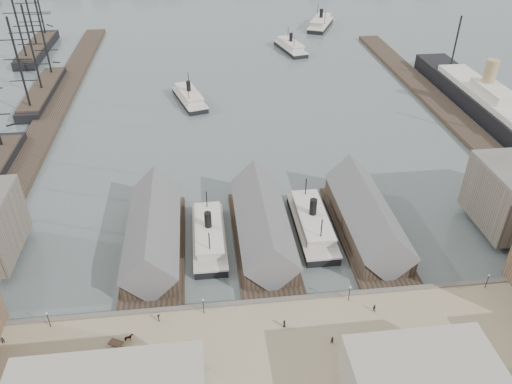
{
  "coord_description": "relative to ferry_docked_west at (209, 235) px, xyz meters",
  "views": [
    {
      "loc": [
        -12.86,
        -78.48,
        77.88
      ],
      "look_at": [
        0.0,
        30.0,
        6.0
      ],
      "focal_mm": 35.0,
      "sensor_mm": 36.0,
      "label": 1
    }
  ],
  "objects": [
    {
      "name": "ground",
      "position": [
        13.0,
        -18.07,
        -2.2
      ],
      "size": [
        900.0,
        900.0,
        0.0
      ],
      "primitive_type": "plane",
      "color": "#4A5655",
      "rests_on": "ground"
    },
    {
      "name": "quay",
      "position": [
        13.0,
        -38.07,
        -1.2
      ],
      "size": [
        180.0,
        30.0,
        2.0
      ],
      "primitive_type": "cube",
      "color": "gray",
      "rests_on": "ground"
    },
    {
      "name": "seawall",
      "position": [
        13.0,
        -23.27,
        -1.05
      ],
      "size": [
        180.0,
        1.2,
        2.3
      ],
      "primitive_type": "cube",
      "color": "#59544C",
      "rests_on": "ground"
    },
    {
      "name": "west_wharf",
      "position": [
        -55.0,
        81.93,
        -1.4
      ],
      "size": [
        10.0,
        220.0,
        1.6
      ],
      "primitive_type": "cube",
      "color": "#2D231C",
      "rests_on": "ground"
    },
    {
      "name": "east_wharf",
      "position": [
        91.0,
        71.93,
        -1.4
      ],
      "size": [
        10.0,
        180.0,
        1.6
      ],
      "primitive_type": "cube",
      "color": "#2D231C",
      "rests_on": "ground"
    },
    {
      "name": "ferry_shed_west",
      "position": [
        -13.0,
        -1.19,
        2.44
      ],
      "size": [
        14.0,
        42.0,
        12.6
      ],
      "color": "#2D231C",
      "rests_on": "ground"
    },
    {
      "name": "ferry_shed_center",
      "position": [
        13.0,
        -1.19,
        2.44
      ],
      "size": [
        14.0,
        42.0,
        12.6
      ],
      "color": "#2D231C",
      "rests_on": "ground"
    },
    {
      "name": "ferry_shed_east",
      "position": [
        39.0,
        -1.19,
        2.44
      ],
      "size": [
        14.0,
        42.0,
        12.6
      ],
      "color": "#2D231C",
      "rests_on": "ground"
    },
    {
      "name": "lamp_post_far_w",
      "position": [
        -32.0,
        -25.07,
        2.51
      ],
      "size": [
        0.44,
        0.44,
        3.92
      ],
      "color": "black",
      "rests_on": "quay"
    },
    {
      "name": "lamp_post_near_w",
      "position": [
        -2.0,
        -25.07,
        2.51
      ],
      "size": [
        0.44,
        0.44,
        3.92
      ],
      "color": "black",
      "rests_on": "quay"
    },
    {
      "name": "lamp_post_near_e",
      "position": [
        28.0,
        -25.07,
        2.51
      ],
      "size": [
        0.44,
        0.44,
        3.92
      ],
      "color": "black",
      "rests_on": "quay"
    },
    {
      "name": "lamp_post_far_e",
      "position": [
        58.0,
        -25.07,
        2.51
      ],
      "size": [
        0.44,
        0.44,
        3.92
      ],
      "color": "black",
      "rests_on": "quay"
    },
    {
      "name": "ferry_docked_west",
      "position": [
        0.0,
        0.0,
        0.0
      ],
      "size": [
        7.9,
        26.33,
        9.4
      ],
      "color": "black",
      "rests_on": "ground"
    },
    {
      "name": "ferry_docked_east",
      "position": [
        26.0,
        1.7,
        0.14
      ],
      "size": [
        8.38,
        27.95,
        9.98
      ],
      "color": "black",
      "rests_on": "ground"
    },
    {
      "name": "ferry_open_near",
      "position": [
        -4.17,
        87.61,
        -0.06
      ],
      "size": [
        14.38,
        26.78,
        9.16
      ],
      "rotation": [
        0.0,
        0.0,
        0.28
      ],
      "color": "black",
      "rests_on": "ground"
    },
    {
      "name": "ferry_open_mid",
      "position": [
        46.25,
        146.28,
        0.01
      ],
      "size": [
        13.71,
        27.52,
        9.43
      ],
      "rotation": [
        0.0,
        0.0,
        0.23
      ],
      "color": "black",
      "rests_on": "ground"
    },
    {
      "name": "ferry_open_far",
      "position": [
        70.73,
        186.44,
        0.34
      ],
      "size": [
        21.07,
        31.41,
        10.86
      ],
      "rotation": [
        0.0,
        0.0,
        -0.43
      ],
      "color": "black",
      "rests_on": "ground"
    },
    {
      "name": "sailing_ship_mid",
      "position": [
        -62.11,
        99.57,
        0.36
      ],
      "size": [
        8.7,
        50.25,
        35.76
      ],
      "color": "black",
      "rests_on": "ground"
    },
    {
      "name": "sailing_ship_far",
      "position": [
        -78.06,
        158.13,
        0.66
      ],
      "size": [
        9.63,
        53.52,
        39.6
      ],
      "color": "black",
      "rests_on": "ground"
    },
    {
      "name": "ocean_steamer",
      "position": [
        105.0,
        66.4,
        2.01
      ],
      "size": [
        13.41,
        98.02,
        19.6
      ],
      "color": "black",
      "rests_on": "ground"
    },
    {
      "name": "horse_cart_left",
      "position": [
        -16.96,
        -30.69,
        0.6
      ],
      "size": [
        4.74,
        3.31,
        1.57
      ],
      "rotation": [
        0.0,
        0.0,
        1.11
      ],
      "color": "black",
      "rests_on": "quay"
    },
    {
      "name": "horse_cart_center",
      "position": [
        -3.68,
        -38.58,
        0.58
      ],
      "size": [
        4.82,
        3.13,
        1.51
      ],
      "rotation": [
        0.0,
        0.0,
        1.12
      ],
      "color": "black",
      "rests_on": "quay"
    },
    {
      "name": "horse_cart_right",
      "position": [
        26.42,
        -42.22,
        0.55
      ],
      "size": [
        4.57,
        1.66,
        1.43
      ],
      "rotation": [
        0.0,
        0.0,
        1.53
      ],
      "color": "black",
      "rests_on": "quay"
    },
    {
      "name": "pedestrian_0",
      "position": [
        -39.93,
        -28.26,
        0.66
      ],
      "size": [
        0.78,
        0.72,
        1.73
      ],
      "primitive_type": "imported",
      "rotation": [
        0.0,
        0.0,
        3.7
      ],
      "color": "black",
      "rests_on": "quay"
    },
    {
      "name": "pedestrian_1",
      "position": [
        -34.83,
        -34.13,
        0.67
      ],
      "size": [
        0.95,
        1.05,
        1.74
      ],
      "primitive_type": "imported",
      "rotation": [
        0.0,
        0.0,
        4.28
      ],
      "color": "black",
      "rests_on": "quay"
    },
    {
      "name": "pedestrian_2",
      "position": [
        -10.89,
        -26.07,
        0.64
      ],
      "size": [
        0.79,
        1.17,
        1.69
      ],
      "primitive_type": "imported",
      "rotation": [
        0.0,
        0.0,
        1.73
      ],
      "color": "black",
      "rests_on": "quay"
    },
    {
      "name": "pedestrian_3",
      "position": [
        -5.25,
        -40.12,
        0.71
      ],
      "size": [
        1.15,
        0.7,
        1.82
      ],
      "primitive_type": "imported",
      "rotation": [
        0.0,
        0.0,
        2.89
      ],
      "color": "black",
      "rests_on": "quay"
    },
    {
      "name": "pedestrian_4",
      "position": [
        13.56,
        -30.5,
        0.66
      ],
      "size": [
        0.64,
        0.9,
        1.72
      ],
      "primitive_type": "imported",
      "rotation": [
        0.0,
        0.0,
        4.83
      ],
      "color": "black",
      "rests_on": "quay"
    },
    {
      "name": "pedestrian_5",
      "position": [
        21.81,
        -35.55,
        0.7
      ],
      "size": [
        0.67,
        0.5,
        1.81
      ],
      "primitive_type": "imported",
      "rotation": [
        0.0,
        0.0,
        3.16
      ],
      "color": "black",
      "rests_on": "quay"
    },
    {
      "name": "pedestrian_6",
      "position": [
        32.31,
        -28.51,
        0.61
      ],
      "size": [
        1.0,
        0.94,
        1.63
      ],
      "primitive_type": "imported",
      "rotation": [
        0.0,
        0.0,
        2.59
      ],
      "color": "black",
      "rests_on": "quay"
    },
    {
      "name": "pedestrian_7",
      "position": [
        35.97,
        -45.45,
        0.62
      ],
      "size": [
        1.18,
        0.84,
        1.65
      ],
      "primitive_type": "imported",
      "rotation": [
        0.0,
        0.0,
        6.05
      ],
      "color": "black",
      "rests_on": "quay"
    }
  ]
}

